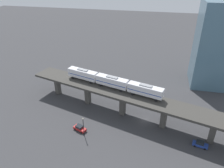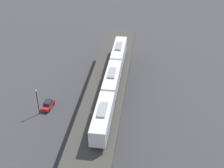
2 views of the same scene
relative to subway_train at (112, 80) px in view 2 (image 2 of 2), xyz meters
The scene contains 5 objects.
ground_plane 17.84m from the subway_train, 68.01° to the left, with size 400.00×400.00×0.00m, color #38383A.
elevated_viaduct 14.00m from the subway_train, 67.92° to the left, with size 33.59×90.72×8.94m.
subway_train is the anchor object (origin of this frame).
street_car_red 19.59m from the subway_train, 27.55° to the right, with size 3.33×4.75×1.89m.
street_lamp 19.03m from the subway_train, 18.10° to the right, with size 0.44×0.44×6.94m.
Camera 2 is at (3.10, 42.20, 46.59)m, focal length 50.00 mm.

